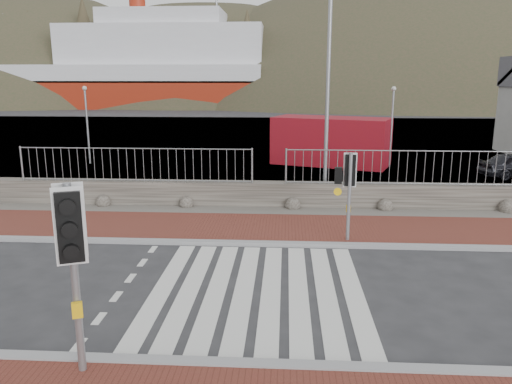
# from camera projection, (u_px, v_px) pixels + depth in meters

# --- Properties ---
(ground) EXTENTS (220.00, 220.00, 0.00)m
(ground) POSITION_uv_depth(u_px,v_px,m) (257.00, 290.00, 10.98)
(ground) COLOR #28282B
(ground) RESTS_ON ground
(sidewalk_far) EXTENTS (40.00, 3.00, 0.08)m
(sidewalk_far) POSITION_uv_depth(u_px,v_px,m) (266.00, 228.00, 15.34)
(sidewalk_far) COLOR brown
(sidewalk_far) RESTS_ON ground
(kerb_near) EXTENTS (40.00, 0.25, 0.12)m
(kerb_near) POSITION_uv_depth(u_px,v_px,m) (247.00, 365.00, 8.05)
(kerb_near) COLOR gray
(kerb_near) RESTS_ON ground
(kerb_far) EXTENTS (40.00, 0.25, 0.12)m
(kerb_far) POSITION_uv_depth(u_px,v_px,m) (264.00, 244.00, 13.88)
(kerb_far) COLOR gray
(kerb_far) RESTS_ON ground
(zebra_crossing) EXTENTS (4.62, 5.60, 0.01)m
(zebra_crossing) POSITION_uv_depth(u_px,v_px,m) (257.00, 290.00, 10.97)
(zebra_crossing) COLOR silver
(zebra_crossing) RESTS_ON ground
(gravel_strip) EXTENTS (40.00, 1.50, 0.06)m
(gravel_strip) POSITION_uv_depth(u_px,v_px,m) (268.00, 212.00, 17.29)
(gravel_strip) COLOR #59544C
(gravel_strip) RESTS_ON ground
(stone_wall) EXTENTS (40.00, 0.60, 0.90)m
(stone_wall) POSITION_uv_depth(u_px,v_px,m) (269.00, 194.00, 17.97)
(stone_wall) COLOR #403B34
(stone_wall) RESTS_ON ground
(railing) EXTENTS (18.07, 0.07, 1.22)m
(railing) POSITION_uv_depth(u_px,v_px,m) (269.00, 158.00, 17.52)
(railing) COLOR gray
(railing) RESTS_ON stone_wall
(quay) EXTENTS (120.00, 40.00, 0.50)m
(quay) POSITION_uv_depth(u_px,v_px,m) (278.00, 138.00, 38.11)
(quay) COLOR #4C4C4F
(quay) RESTS_ON ground
(water) EXTENTS (220.00, 50.00, 0.05)m
(water) POSITION_uv_depth(u_px,v_px,m) (282.00, 109.00, 72.14)
(water) COLOR #3F4C54
(water) RESTS_ON ground
(ferry) EXTENTS (50.00, 16.00, 20.00)m
(ferry) POSITION_uv_depth(u_px,v_px,m) (124.00, 72.00, 77.24)
(ferry) COLOR maroon
(ferry) RESTS_ON ground
(hills_backdrop) EXTENTS (254.00, 90.00, 100.00)m
(hills_backdrop) POSITION_uv_depth(u_px,v_px,m) (315.00, 216.00, 101.26)
(hills_backdrop) COLOR #303721
(hills_backdrop) RESTS_ON ground
(traffic_signal_near) EXTENTS (0.51, 0.41, 3.09)m
(traffic_signal_near) POSITION_uv_depth(u_px,v_px,m) (72.00, 240.00, 7.40)
(traffic_signal_near) COLOR gray
(traffic_signal_near) RESTS_ON ground
(traffic_signal_far) EXTENTS (0.62, 0.24, 2.57)m
(traffic_signal_far) POSITION_uv_depth(u_px,v_px,m) (349.00, 178.00, 13.74)
(traffic_signal_far) COLOR gray
(traffic_signal_far) RESTS_ON ground
(streetlight) EXTENTS (1.73, 0.25, 8.13)m
(streetlight) POSITION_uv_depth(u_px,v_px,m) (332.00, 77.00, 17.70)
(streetlight) COLOR gray
(streetlight) RESTS_ON ground
(shipping_container) EXTENTS (6.49, 4.44, 2.50)m
(shipping_container) POSITION_uv_depth(u_px,v_px,m) (331.00, 141.00, 26.52)
(shipping_container) COLOR maroon
(shipping_container) RESTS_ON ground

